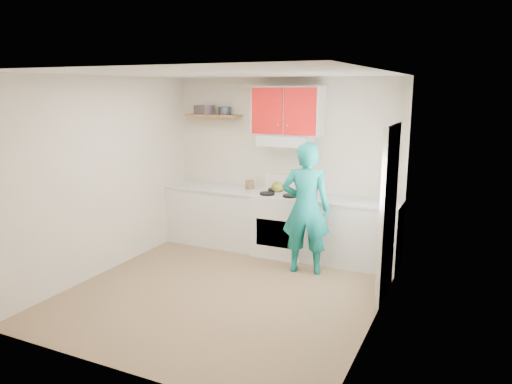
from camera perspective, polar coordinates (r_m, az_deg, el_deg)
The scene contains 21 objects.
floor at distance 6.04m, azimuth -3.58°, elevation -11.60°, with size 3.80×3.80×0.00m, color brown.
ceiling at distance 5.54m, azimuth -3.94°, elevation 13.86°, with size 3.60×3.80×0.04m, color white.
back_wall at distance 7.34m, azimuth 3.42°, elevation 3.25°, with size 3.60×0.04×2.60m, color beige.
front_wall at distance 4.14m, azimuth -16.57°, elevation -4.23°, with size 3.60×0.04×2.60m, color beige.
left_wall at distance 6.69m, azimuth -17.39°, elevation 1.85°, with size 0.04×3.80×2.60m, color beige.
right_wall at distance 5.05m, azimuth 14.46°, elevation -1.19°, with size 0.04×3.80×2.60m, color beige.
door at distance 5.79m, azimuth 15.39°, elevation -2.36°, with size 0.05×0.85×2.05m, color white.
door_glass at distance 5.70m, azimuth 15.36°, elevation 1.80°, with size 0.01×0.55×0.95m, color white.
counter_left at distance 7.70m, azimuth -4.71°, elevation -2.82°, with size 1.52×0.60×0.90m, color silver.
counter_right at distance 6.91m, azimuth 11.24°, elevation -4.76°, with size 1.32×0.60×0.90m, color silver.
stove at distance 7.19m, azimuth 3.12°, elevation -3.79°, with size 0.76×0.65×0.92m, color white.
range_hood at distance 7.05m, azimuth 3.55°, elevation 6.12°, with size 0.76×0.44×0.15m, color silver.
upper_cabinets at distance 7.07m, azimuth 3.77°, elevation 9.59°, with size 1.02×0.33×0.70m, color red.
shelf at distance 7.63m, azimuth -5.08°, elevation 9.00°, with size 0.90×0.30×0.04m, color brown.
books at distance 7.69m, azimuth -6.18°, elevation 9.65°, with size 0.27×0.19×0.14m, color #433B3F.
tin at distance 7.57m, azimuth -3.73°, elevation 9.60°, with size 0.20×0.20×0.12m, color #333D4C.
kettle at distance 7.19m, azimuth 2.55°, elevation 0.62°, with size 0.18×0.18×0.15m, color olive.
crock at distance 7.39m, azimuth -0.77°, elevation 0.78°, with size 0.13×0.13×0.15m, color brown.
cutting_board at distance 6.91m, azimuth 8.49°, elevation -0.73°, with size 0.31×0.23×0.02m, color olive.
silicone_mat at distance 6.72m, azimuth 15.28°, elevation -1.43°, with size 0.30×0.25×0.01m, color red.
person at distance 6.39m, azimuth 5.94°, elevation -1.93°, with size 0.64×0.42×1.77m, color #0C736D.
Camera 1 is at (2.68, -4.84, 2.43)m, focal length 33.76 mm.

